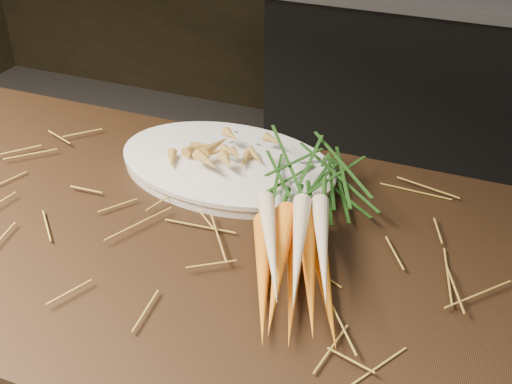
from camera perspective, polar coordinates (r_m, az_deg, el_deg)
back_counter at (r=2.83m, az=20.46°, el=8.13°), size 1.82×0.62×0.84m
straw_bedding at (r=1.00m, az=-0.20°, el=-4.85°), size 1.40×0.60×0.02m
root_veg_bunch at (r=1.02m, az=3.65°, el=-1.37°), size 0.30×0.51×0.09m
serving_platter at (r=1.19m, az=-2.60°, el=2.24°), size 0.43×0.30×0.02m
roasted_veg_heap at (r=1.18m, az=-2.64°, el=3.65°), size 0.21×0.16×0.05m
serving_fork at (r=1.12m, az=3.59°, el=0.67°), size 0.14×0.10×0.00m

